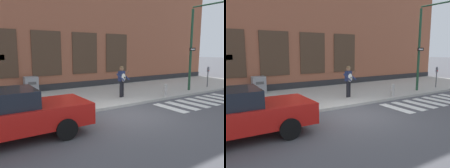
% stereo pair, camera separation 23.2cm
% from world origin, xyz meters
% --- Properties ---
extents(ground_plane, '(160.00, 160.00, 0.00)m').
position_xyz_m(ground_plane, '(0.00, 0.00, 0.00)').
color(ground_plane, '#4C4C51').
extents(sidewalk, '(28.00, 5.59, 0.14)m').
position_xyz_m(sidewalk, '(0.00, 3.90, 0.07)').
color(sidewalk, '#ADAAA3').
rests_on(sidewalk, ground).
extents(building_backdrop, '(28.00, 4.06, 7.74)m').
position_xyz_m(building_backdrop, '(-0.00, 8.69, 3.87)').
color(building_backdrop, '#99563D').
rests_on(building_backdrop, ground).
extents(crosswalk, '(5.20, 1.90, 0.01)m').
position_xyz_m(crosswalk, '(4.68, -0.20, 0.01)').
color(crosswalk, silver).
rests_on(crosswalk, ground).
extents(red_car, '(4.61, 2.00, 1.53)m').
position_xyz_m(red_car, '(-4.49, -0.13, 0.77)').
color(red_car, red).
rests_on(red_car, ground).
extents(busker, '(0.79, 0.67, 1.69)m').
position_xyz_m(busker, '(1.48, 2.54, 1.10)').
color(busker, black).
rests_on(busker, sidewalk).
extents(traffic_light, '(0.62, 3.13, 5.25)m').
position_xyz_m(traffic_light, '(6.48, 0.80, 3.77)').
color(traffic_light, '#1E472D').
rests_on(traffic_light, sidewalk).
extents(parking_meter, '(0.13, 0.11, 1.44)m').
position_xyz_m(parking_meter, '(8.44, 2.00, 1.08)').
color(parking_meter, '#47474C').
rests_on(parking_meter, sidewalk).
extents(utility_box, '(0.74, 0.66, 1.00)m').
position_xyz_m(utility_box, '(-2.45, 6.24, 0.64)').
color(utility_box, gray).
rests_on(utility_box, sidewalk).
extents(fire_hydrant, '(0.38, 0.20, 0.70)m').
position_xyz_m(fire_hydrant, '(3.69, 1.45, 0.48)').
color(fire_hydrant, '#B2ADA8').
rests_on(fire_hydrant, sidewalk).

